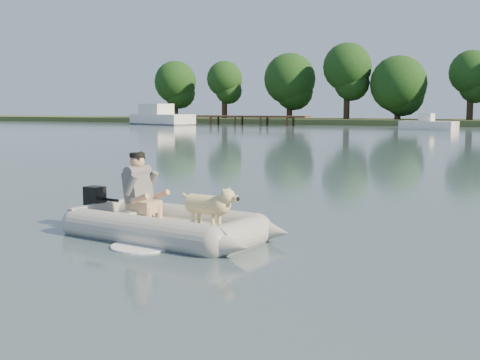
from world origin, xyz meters
The scene contains 8 objects.
water centered at (0.00, 0.00, 0.00)m, with size 160.00×160.00×0.00m, color slate.
dock centered at (-26.00, 52.00, 0.52)m, with size 18.00×2.00×1.04m, color #4C331E, non-canonical shape.
dinghy centered at (-0.49, 0.64, 0.55)m, with size 4.34×2.92×1.30m, color gray, non-canonical shape.
man centered at (-1.13, 0.76, 0.73)m, with size 0.68×0.58×1.01m, color #5B5C5F, non-canonical shape.
dog centered at (0.12, 0.62, 0.49)m, with size 0.87×0.31×0.58m, color tan, non-canonical shape.
outboard_motor centered at (-2.04, 0.82, 0.29)m, with size 0.39×0.27×0.74m, color black, non-canonical shape.
cabin_cruiser centered at (-33.45, 49.71, 1.16)m, with size 8.83×3.15×2.73m, color white, non-canonical shape.
motorboat centered at (-4.22, 46.71, 0.93)m, with size 4.85×1.86×2.05m, color white, non-canonical shape.
Camera 1 is at (4.27, -6.65, 1.89)m, focal length 45.00 mm.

